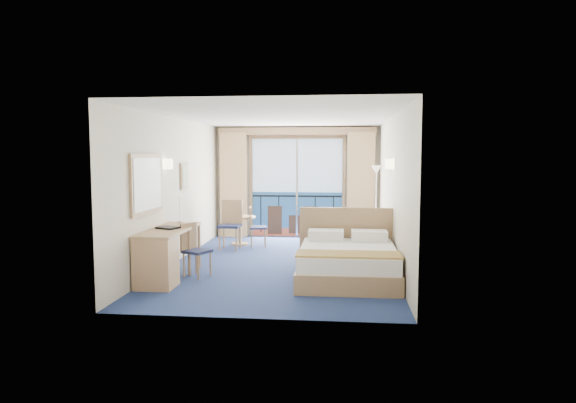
# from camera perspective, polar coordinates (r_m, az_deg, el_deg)

# --- Properties ---
(floor) EXTENTS (6.50, 6.50, 0.00)m
(floor) POSITION_cam_1_polar(r_m,az_deg,el_deg) (9.59, -0.69, -6.89)
(floor) COLOR navy
(floor) RESTS_ON ground
(room_walls) EXTENTS (4.04, 6.54, 2.72)m
(room_walls) POSITION_cam_1_polar(r_m,az_deg,el_deg) (9.38, -0.70, 3.79)
(room_walls) COLOR beige
(room_walls) RESTS_ON ground
(balcony_door) EXTENTS (2.36, 0.03, 2.52)m
(balcony_door) POSITION_cam_1_polar(r_m,az_deg,el_deg) (12.61, 0.97, 1.25)
(balcony_door) COLOR navy
(balcony_door) RESTS_ON room_walls
(curtain_left) EXTENTS (0.65, 0.22, 2.55)m
(curtain_left) POSITION_cam_1_polar(r_m,az_deg,el_deg) (12.68, -6.05, 1.84)
(curtain_left) COLOR tan
(curtain_left) RESTS_ON room_walls
(curtain_right) EXTENTS (0.65, 0.22, 2.55)m
(curtain_right) POSITION_cam_1_polar(r_m,az_deg,el_deg) (12.41, 8.09, 1.75)
(curtain_right) COLOR tan
(curtain_right) RESTS_ON room_walls
(pelmet) EXTENTS (3.80, 0.25, 0.18)m
(pelmet) POSITION_cam_1_polar(r_m,az_deg,el_deg) (12.48, 0.97, 7.81)
(pelmet) COLOR tan
(pelmet) RESTS_ON room_walls
(mirror) EXTENTS (0.05, 1.25, 0.95)m
(mirror) POSITION_cam_1_polar(r_m,az_deg,el_deg) (8.40, -15.40, 1.90)
(mirror) COLOR tan
(mirror) RESTS_ON room_walls
(wall_print) EXTENTS (0.04, 0.42, 0.52)m
(wall_print) POSITION_cam_1_polar(r_m,az_deg,el_deg) (10.24, -11.44, 2.81)
(wall_print) COLOR tan
(wall_print) RESTS_ON room_walls
(sconce_left) EXTENTS (0.18, 0.18, 0.18)m
(sconce_left) POSITION_cam_1_polar(r_m,az_deg,el_deg) (9.23, -13.23, 4.08)
(sconce_left) COLOR beige
(sconce_left) RESTS_ON room_walls
(sconce_right) EXTENTS (0.18, 0.18, 0.18)m
(sconce_right) POSITION_cam_1_polar(r_m,az_deg,el_deg) (9.20, 11.30, 4.12)
(sconce_right) COLOR beige
(sconce_right) RESTS_ON room_walls
(bed) EXTENTS (1.71, 2.03, 1.07)m
(bed) POSITION_cam_1_polar(r_m,az_deg,el_deg) (8.37, 6.65, -6.59)
(bed) COLOR tan
(bed) RESTS_ON ground
(nightstand) EXTENTS (0.46, 0.44, 0.61)m
(nightstand) POSITION_cam_1_polar(r_m,az_deg,el_deg) (9.87, 9.75, -4.83)
(nightstand) COLOR tan
(nightstand) RESTS_ON ground
(phone) EXTENTS (0.20, 0.16, 0.08)m
(phone) POSITION_cam_1_polar(r_m,az_deg,el_deg) (9.83, 9.93, -2.83)
(phone) COLOR silver
(phone) RESTS_ON nightstand
(armchair) EXTENTS (1.03, 1.03, 0.68)m
(armchair) POSITION_cam_1_polar(r_m,az_deg,el_deg) (11.48, 8.72, -3.23)
(armchair) COLOR #4A505A
(armchair) RESTS_ON ground
(floor_lamp) EXTENTS (0.25, 0.25, 1.77)m
(floor_lamp) POSITION_cam_1_polar(r_m,az_deg,el_deg) (11.88, 9.78, 1.90)
(floor_lamp) COLOR silver
(floor_lamp) RESTS_ON ground
(desk) EXTENTS (0.60, 1.74, 0.82)m
(desk) POSITION_cam_1_polar(r_m,az_deg,el_deg) (8.16, -14.14, -5.94)
(desk) COLOR tan
(desk) RESTS_ON ground
(desk_chair) EXTENTS (0.51, 0.50, 0.88)m
(desk_chair) POSITION_cam_1_polar(r_m,az_deg,el_deg) (8.66, -10.47, -4.93)
(desk_chair) COLOR #20274A
(desk_chair) RESTS_ON ground
(folder) EXTENTS (0.41, 0.37, 0.03)m
(folder) POSITION_cam_1_polar(r_m,az_deg,el_deg) (8.54, -13.19, -2.84)
(folder) COLOR black
(folder) RESTS_ON desk
(desk_lamp) EXTENTS (0.13, 0.13, 0.47)m
(desk_lamp) POSITION_cam_1_polar(r_m,az_deg,el_deg) (9.12, -11.94, -0.19)
(desk_lamp) COLOR silver
(desk_lamp) RESTS_ON desk
(round_table) EXTENTS (0.71, 0.71, 0.64)m
(round_table) POSITION_cam_1_polar(r_m,az_deg,el_deg) (11.57, -5.39, -2.41)
(round_table) COLOR tan
(round_table) RESTS_ON ground
(table_chair_a) EXTENTS (0.44, 0.43, 0.87)m
(table_chair_a) POSITION_cam_1_polar(r_m,az_deg,el_deg) (11.31, -3.71, -2.53)
(table_chair_a) COLOR #20274A
(table_chair_a) RESTS_ON ground
(table_chair_b) EXTENTS (0.46, 0.47, 1.05)m
(table_chair_b) POSITION_cam_1_polar(r_m,az_deg,el_deg) (11.05, -6.38, -2.20)
(table_chair_b) COLOR #20274A
(table_chair_b) RESTS_ON ground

